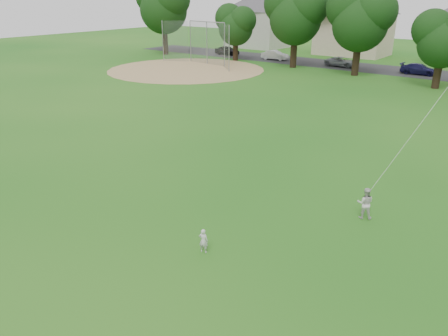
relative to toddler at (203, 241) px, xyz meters
The scene contains 6 objects.
ground 0.62m from the toddler, behind, with size 160.00×160.00×0.00m, color #165714.
dirt_infield 38.53m from the toddler, 133.31° to the left, with size 18.00×18.00×0.02m, color #9E7F51.
toddler is the anchor object (origin of this frame).
older_boy 6.68m from the toddler, 59.40° to the left, with size 0.63×0.49×1.29m, color silver.
kite 8.52m from the toddler, 55.69° to the left, with size 1.61×1.27×5.75m.
baseball_backstop 42.30m from the toddler, 130.27° to the left, with size 11.41×3.08×5.02m.
Camera 1 is at (8.84, -9.73, 8.28)m, focal length 35.00 mm.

